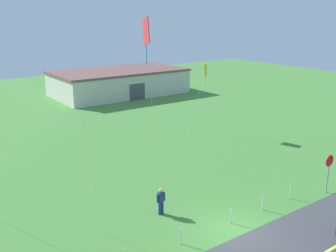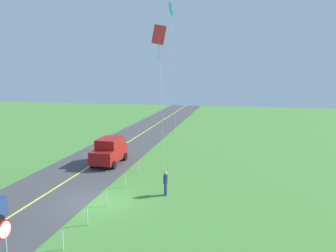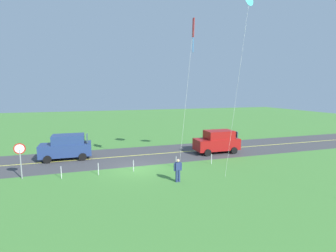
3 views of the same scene
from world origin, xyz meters
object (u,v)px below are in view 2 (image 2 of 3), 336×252
(stop_sign, at_px, (5,239))
(kite_green_far, at_px, (172,9))
(person_adult_near, at_px, (166,182))
(car_parked_west_near, at_px, (109,151))
(kite_red_low, at_px, (159,38))

(stop_sign, distance_m, kite_green_far, 19.49)
(kite_green_far, bearing_deg, person_adult_near, 7.52)
(car_parked_west_near, distance_m, kite_green_far, 12.85)
(car_parked_west_near, height_order, person_adult_near, car_parked_west_near)
(stop_sign, relative_size, kite_red_low, 0.23)
(car_parked_west_near, height_order, stop_sign, stop_sign)
(person_adult_near, bearing_deg, kite_green_far, 139.50)
(kite_red_low, xyz_separation_m, kite_green_far, (-4.30, -0.04, 2.49))
(kite_green_far, bearing_deg, stop_sign, -11.18)
(stop_sign, bearing_deg, car_parked_west_near, -171.31)
(car_parked_west_near, relative_size, stop_sign, 1.72)
(car_parked_west_near, bearing_deg, stop_sign, 8.69)
(kite_red_low, relative_size, kite_green_far, 0.83)
(person_adult_near, relative_size, kite_green_far, 0.12)
(stop_sign, bearing_deg, person_adult_near, 159.42)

